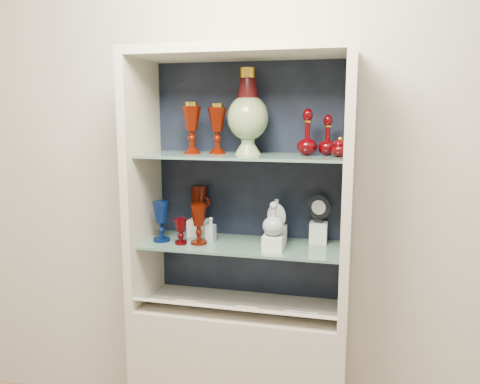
% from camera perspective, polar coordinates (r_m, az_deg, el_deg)
% --- Properties ---
extents(wall_back, '(3.50, 0.02, 2.80)m').
position_cam_1_polar(wall_back, '(2.34, 1.25, 3.29)').
color(wall_back, beige).
rests_on(wall_back, ground).
extents(cabinet_base, '(1.00, 0.40, 0.75)m').
position_cam_1_polar(cabinet_base, '(2.47, 0.00, -21.67)').
color(cabinet_base, beige).
rests_on(cabinet_base, ground).
extents(cabinet_back_panel, '(0.98, 0.02, 1.15)m').
position_cam_1_polar(cabinet_back_panel, '(2.32, 1.09, 1.37)').
color(cabinet_back_panel, black).
rests_on(cabinet_back_panel, cabinet_base).
extents(cabinet_side_left, '(0.04, 0.40, 1.15)m').
position_cam_1_polar(cabinet_side_left, '(2.29, -11.74, 1.08)').
color(cabinet_side_left, beige).
rests_on(cabinet_side_left, cabinet_base).
extents(cabinet_side_right, '(0.04, 0.40, 1.15)m').
position_cam_1_polar(cabinet_side_right, '(2.08, 12.98, 0.17)').
color(cabinet_side_right, beige).
rests_on(cabinet_side_right, cabinet_base).
extents(cabinet_top_cap, '(1.00, 0.40, 0.04)m').
position_cam_1_polar(cabinet_top_cap, '(2.13, 0.00, 16.71)').
color(cabinet_top_cap, beige).
rests_on(cabinet_top_cap, cabinet_side_left).
extents(shelf_lower, '(0.92, 0.34, 0.01)m').
position_cam_1_polar(shelf_lower, '(2.22, 0.12, -6.45)').
color(shelf_lower, slate).
rests_on(shelf_lower, cabinet_side_left).
extents(shelf_upper, '(0.92, 0.34, 0.01)m').
position_cam_1_polar(shelf_upper, '(2.14, 0.12, 4.42)').
color(shelf_upper, slate).
rests_on(shelf_upper, cabinet_side_left).
extents(label_ledge, '(0.92, 0.17, 0.09)m').
position_cam_1_polar(label_ledge, '(2.19, -0.69, -14.04)').
color(label_ledge, beige).
rests_on(label_ledge, cabinet_base).
extents(label_card_0, '(0.10, 0.06, 0.03)m').
position_cam_1_polar(label_card_0, '(2.24, -6.32, -13.08)').
color(label_card_0, white).
rests_on(label_card_0, label_ledge).
extents(label_card_1, '(0.10, 0.06, 0.03)m').
position_cam_1_polar(label_card_1, '(2.13, 8.08, -14.35)').
color(label_card_1, white).
rests_on(label_card_1, label_ledge).
extents(label_card_2, '(0.10, 0.06, 0.03)m').
position_cam_1_polar(label_card_2, '(2.17, 0.95, -13.83)').
color(label_card_2, white).
rests_on(label_card_2, label_ledge).
extents(label_card_3, '(0.10, 0.06, 0.03)m').
position_cam_1_polar(label_card_3, '(2.14, 6.99, -14.28)').
color(label_card_3, white).
rests_on(label_card_3, label_ledge).
extents(pedestal_lamp_left, '(0.11, 0.11, 0.24)m').
position_cam_1_polar(pedestal_lamp_left, '(2.20, -5.91, 7.77)').
color(pedestal_lamp_left, '#460A00').
rests_on(pedestal_lamp_left, shelf_upper).
extents(pedestal_lamp_right, '(0.10, 0.10, 0.23)m').
position_cam_1_polar(pedestal_lamp_right, '(2.19, -2.80, 7.72)').
color(pedestal_lamp_right, '#460A00').
rests_on(pedestal_lamp_right, shelf_upper).
extents(enamel_urn, '(0.25, 0.25, 0.39)m').
position_cam_1_polar(enamel_urn, '(2.16, 0.97, 9.78)').
color(enamel_urn, '#0B3E1F').
rests_on(enamel_urn, shelf_upper).
extents(ruby_decanter_a, '(0.10, 0.10, 0.23)m').
position_cam_1_polar(ruby_decanter_a, '(2.11, 8.22, 7.57)').
color(ruby_decanter_a, '#3F0003').
rests_on(ruby_decanter_a, shelf_upper).
extents(ruby_decanter_b, '(0.09, 0.09, 0.19)m').
position_cam_1_polar(ruby_decanter_b, '(2.12, 10.64, 6.97)').
color(ruby_decanter_b, '#3F0003').
rests_on(ruby_decanter_b, shelf_upper).
extents(lidded_bowl, '(0.09, 0.09, 0.09)m').
position_cam_1_polar(lidded_bowl, '(2.06, 12.06, 5.44)').
color(lidded_bowl, '#3F0003').
rests_on(lidded_bowl, shelf_upper).
extents(cobalt_goblet, '(0.10, 0.10, 0.19)m').
position_cam_1_polar(cobalt_goblet, '(2.27, -9.58, -3.54)').
color(cobalt_goblet, '#041544').
rests_on(cobalt_goblet, shelf_lower).
extents(ruby_goblet_tall, '(0.08, 0.08, 0.19)m').
position_cam_1_polar(ruby_goblet_tall, '(2.20, -5.06, -3.93)').
color(ruby_goblet_tall, '#460A00').
rests_on(ruby_goblet_tall, shelf_lower).
extents(ruby_goblet_small, '(0.07, 0.07, 0.12)m').
position_cam_1_polar(ruby_goblet_small, '(2.21, -7.24, -4.80)').
color(ruby_goblet_small, '#3F0003').
rests_on(ruby_goblet_small, shelf_lower).
extents(riser_ruby_pitcher, '(0.10, 0.10, 0.08)m').
position_cam_1_polar(riser_ruby_pitcher, '(2.37, -4.97, -4.30)').
color(riser_ruby_pitcher, silver).
rests_on(riser_ruby_pitcher, shelf_lower).
extents(ruby_pitcher, '(0.15, 0.13, 0.17)m').
position_cam_1_polar(ruby_pitcher, '(2.34, -5.02, -1.30)').
color(ruby_pitcher, '#460A00').
rests_on(ruby_pitcher, riser_ruby_pitcher).
extents(clear_square_bottle, '(0.05, 0.05, 0.12)m').
position_cam_1_polar(clear_square_bottle, '(2.24, -3.59, -4.57)').
color(clear_square_bottle, '#8F9FA6').
rests_on(clear_square_bottle, shelf_lower).
extents(riser_flat_flask, '(0.09, 0.09, 0.09)m').
position_cam_1_polar(riser_flat_flask, '(2.19, 4.43, -5.28)').
color(riser_flat_flask, silver).
rests_on(riser_flat_flask, shelf_lower).
extents(flat_flask, '(0.10, 0.06, 0.13)m').
position_cam_1_polar(flat_flask, '(2.17, 4.47, -2.47)').
color(flat_flask, silver).
rests_on(flat_flask, riser_flat_flask).
extents(riser_clear_round_decanter, '(0.09, 0.09, 0.07)m').
position_cam_1_polar(riser_clear_round_decanter, '(2.10, 4.07, -6.23)').
color(riser_clear_round_decanter, silver).
rests_on(riser_clear_round_decanter, shelf_lower).
extents(clear_round_decanter, '(0.13, 0.13, 0.15)m').
position_cam_1_polar(clear_round_decanter, '(2.07, 4.10, -3.37)').
color(clear_round_decanter, '#8F9FA6').
rests_on(clear_round_decanter, riser_clear_round_decanter).
extents(riser_cameo_medallion, '(0.08, 0.08, 0.10)m').
position_cam_1_polar(riser_cameo_medallion, '(2.24, 9.53, -4.90)').
color(riser_cameo_medallion, silver).
rests_on(riser_cameo_medallion, shelf_lower).
extents(cameo_medallion, '(0.12, 0.07, 0.13)m').
position_cam_1_polar(cameo_medallion, '(2.22, 9.62, -1.98)').
color(cameo_medallion, black).
rests_on(cameo_medallion, riser_cameo_medallion).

